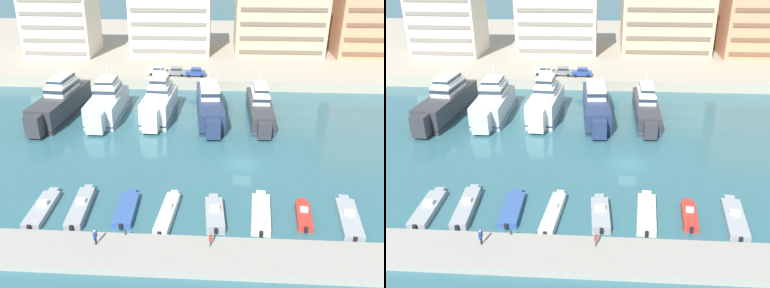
% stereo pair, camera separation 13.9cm
% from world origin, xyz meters
% --- Properties ---
extents(ground_plane, '(400.00, 400.00, 0.00)m').
position_xyz_m(ground_plane, '(0.00, 0.00, 0.00)').
color(ground_plane, '#336670').
extents(quay_promenade, '(180.00, 70.00, 2.06)m').
position_xyz_m(quay_promenade, '(0.00, 66.34, 1.03)').
color(quay_promenade, '#ADA38E').
rests_on(quay_promenade, ground).
extents(pier_dock, '(120.00, 5.36, 0.79)m').
position_xyz_m(pier_dock, '(0.00, -19.59, 0.39)').
color(pier_dock, '#9E998E').
rests_on(pier_dock, ground).
extents(yacht_charcoal_far_left, '(6.04, 20.24, 8.63)m').
position_xyz_m(yacht_charcoal_far_left, '(-30.73, 16.06, 2.58)').
color(yacht_charcoal_far_left, '#333338').
rests_on(yacht_charcoal_far_left, ground).
extents(yacht_silver_left, '(5.06, 16.33, 8.45)m').
position_xyz_m(yacht_silver_left, '(-22.64, 16.22, 2.47)').
color(yacht_silver_left, silver).
rests_on(yacht_silver_left, ground).
extents(yacht_white_mid_left, '(5.32, 15.37, 8.86)m').
position_xyz_m(yacht_white_mid_left, '(-13.59, 16.47, 2.64)').
color(yacht_white_mid_left, white).
rests_on(yacht_white_mid_left, ground).
extents(yacht_navy_center_left, '(5.43, 20.34, 7.07)m').
position_xyz_m(yacht_navy_center_left, '(-4.94, 17.33, 2.15)').
color(yacht_navy_center_left, navy).
rests_on(yacht_navy_center_left, ground).
extents(yacht_charcoal_center, '(3.80, 18.35, 7.48)m').
position_xyz_m(yacht_charcoal_center, '(3.64, 17.11, 2.06)').
color(yacht_charcoal_center, '#333338').
rests_on(yacht_charcoal_center, ground).
extents(motorboat_grey_far_left, '(2.06, 8.02, 1.18)m').
position_xyz_m(motorboat_grey_far_left, '(-23.27, -12.47, 0.38)').
color(motorboat_grey_far_left, '#9EA3A8').
rests_on(motorboat_grey_far_left, ground).
extents(motorboat_grey_left, '(2.18, 8.60, 1.32)m').
position_xyz_m(motorboat_grey_left, '(-18.91, -12.14, 0.49)').
color(motorboat_grey_left, '#9EA3A8').
rests_on(motorboat_grey_left, ground).
extents(motorboat_blue_mid_left, '(2.24, 7.49, 0.83)m').
position_xyz_m(motorboat_blue_mid_left, '(-13.67, -12.02, 0.38)').
color(motorboat_blue_mid_left, '#33569E').
rests_on(motorboat_blue_mid_left, ground).
extents(motorboat_white_center_left, '(2.28, 8.47, 1.40)m').
position_xyz_m(motorboat_white_center_left, '(-8.89, -12.72, 0.50)').
color(motorboat_white_center_left, white).
rests_on(motorboat_white_center_left, ground).
extents(motorboat_grey_center, '(2.30, 6.93, 1.49)m').
position_xyz_m(motorboat_grey_center, '(-3.66, -12.58, 0.53)').
color(motorboat_grey_center, '#9EA3A8').
rests_on(motorboat_grey_center, ground).
extents(motorboat_cream_center_right, '(2.63, 8.42, 1.28)m').
position_xyz_m(motorboat_cream_center_right, '(1.52, -11.90, 0.41)').
color(motorboat_cream_center_right, beige).
rests_on(motorboat_cream_center_right, ground).
extents(motorboat_red_mid_right, '(1.97, 6.01, 1.24)m').
position_xyz_m(motorboat_red_mid_right, '(6.22, -12.07, 0.43)').
color(motorboat_red_mid_right, red).
rests_on(motorboat_red_mid_right, ground).
extents(motorboat_grey_right, '(2.79, 8.41, 1.18)m').
position_xyz_m(motorboat_grey_right, '(11.08, -12.31, 0.42)').
color(motorboat_grey_right, '#9EA3A8').
rests_on(motorboat_grey_right, ground).
extents(car_white_far_left, '(4.10, 1.92, 1.80)m').
position_xyz_m(car_white_far_left, '(-16.19, 34.85, 3.03)').
color(car_white_far_left, white).
rests_on(car_white_far_left, quay_promenade).
extents(car_grey_left, '(4.15, 2.03, 1.80)m').
position_xyz_m(car_grey_left, '(-12.38, 34.60, 3.03)').
color(car_grey_left, slate).
rests_on(car_grey_left, quay_promenade).
extents(car_blue_mid_left, '(4.10, 1.92, 1.80)m').
position_xyz_m(car_blue_mid_left, '(-8.28, 34.33, 3.03)').
color(car_blue_mid_left, '#28428E').
rests_on(car_blue_mid_left, quay_promenade).
extents(apartment_block_far_left, '(16.35, 13.40, 17.46)m').
position_xyz_m(apartment_block_far_left, '(-42.00, 52.49, 9.86)').
color(apartment_block_far_left, silver).
rests_on(apartment_block_far_left, quay_promenade).
extents(apartment_block_left, '(19.65, 13.02, 18.13)m').
position_xyz_m(apartment_block_left, '(-15.49, 55.90, 10.18)').
color(apartment_block_left, silver).
rests_on(apartment_block_left, quay_promenade).
extents(apartment_block_mid_left, '(21.68, 16.76, 18.61)m').
position_xyz_m(apartment_block_mid_left, '(11.00, 57.86, 10.41)').
color(apartment_block_mid_left, '#C6AD89').
rests_on(apartment_block_mid_left, quay_promenade).
extents(pedestrian_mid_deck, '(0.29, 0.60, 1.57)m').
position_xyz_m(pedestrian_mid_deck, '(-4.02, -18.43, 1.72)').
color(pedestrian_mid_deck, '#4C515B').
rests_on(pedestrian_mid_deck, pier_dock).
extents(pedestrian_far_side, '(0.34, 0.65, 1.72)m').
position_xyz_m(pedestrian_far_side, '(-15.31, -18.86, 1.81)').
color(pedestrian_far_side, '#282D3D').
rests_on(pedestrian_far_side, pier_dock).
extents(bollard_west, '(0.20, 0.20, 0.61)m').
position_xyz_m(bollard_west, '(-12.70, -17.17, 1.12)').
color(bollard_west, '#2D2D33').
rests_on(bollard_west, pier_dock).
extents(bollard_west_mid, '(0.20, 0.20, 0.61)m').
position_xyz_m(bollard_west_mid, '(-3.99, -17.17, 1.12)').
color(bollard_west_mid, '#2D2D33').
rests_on(bollard_west_mid, pier_dock).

